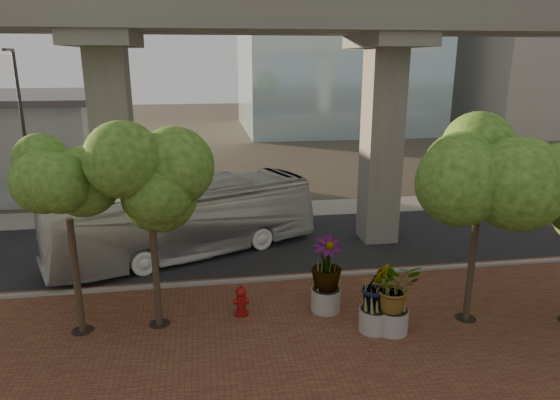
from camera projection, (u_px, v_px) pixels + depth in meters
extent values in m
plane|color=#3D382C|center=(260.00, 262.00, 21.71)|extent=(160.00, 160.00, 0.00)
cube|color=brown|center=(292.00, 371.00, 14.10)|extent=(70.00, 13.00, 0.06)
cube|color=black|center=(255.00, 245.00, 23.61)|extent=(90.00, 8.00, 0.04)
cube|color=gray|center=(265.00, 280.00, 19.79)|extent=(70.00, 0.25, 0.16)
cube|color=gray|center=(245.00, 211.00, 28.83)|extent=(90.00, 3.00, 0.06)
cube|color=gray|center=(255.00, 6.00, 19.22)|extent=(72.00, 2.40, 1.80)
cube|color=gray|center=(248.00, 13.00, 22.26)|extent=(72.00, 2.40, 1.80)
cube|color=#A29E92|center=(546.00, 28.00, 58.25)|extent=(18.00, 16.00, 24.00)
imported|color=silver|center=(185.00, 220.00, 22.05)|extent=(12.13, 7.17, 3.33)
cylinder|color=maroon|center=(241.00, 313.00, 17.15)|extent=(0.48, 0.48, 0.11)
cylinder|color=maroon|center=(241.00, 303.00, 17.04)|extent=(0.32, 0.32, 0.78)
sphere|color=maroon|center=(241.00, 292.00, 16.93)|extent=(0.37, 0.37, 0.37)
cylinder|color=maroon|center=(241.00, 288.00, 16.89)|extent=(0.11, 0.11, 0.13)
cylinder|color=maroon|center=(241.00, 301.00, 17.02)|extent=(0.54, 0.21, 0.21)
cylinder|color=#A29E93|center=(392.00, 321.00, 15.99)|extent=(1.00, 1.00, 0.78)
imported|color=#284E14|center=(395.00, 286.00, 15.65)|extent=(2.22, 2.22, 1.67)
cylinder|color=gray|center=(326.00, 299.00, 17.37)|extent=(1.03, 1.03, 0.80)
imported|color=#284E14|center=(327.00, 264.00, 17.00)|extent=(2.51, 2.51, 1.88)
cylinder|color=#A19A91|center=(374.00, 319.00, 16.07)|extent=(0.98, 0.98, 0.76)
imported|color=#284E14|center=(376.00, 286.00, 15.74)|extent=(2.17, 2.17, 1.63)
cylinder|color=#443727|center=(76.00, 276.00, 15.62)|extent=(0.22, 0.22, 3.81)
cylinder|color=black|center=(83.00, 330.00, 16.14)|extent=(0.70, 0.70, 0.01)
cylinder|color=#443727|center=(156.00, 272.00, 16.04)|extent=(0.22, 0.22, 3.70)
cylinder|color=black|center=(160.00, 324.00, 16.55)|extent=(0.70, 0.70, 0.01)
cylinder|color=#443727|center=(472.00, 262.00, 16.34)|extent=(0.22, 0.22, 4.12)
cylinder|color=black|center=(465.00, 318.00, 16.90)|extent=(0.70, 0.70, 0.01)
cylinder|color=#2A292E|center=(26.00, 143.00, 24.82)|extent=(0.16, 0.16, 8.87)
cube|color=#2A292E|center=(8.00, 50.00, 23.08)|extent=(0.17, 1.11, 0.17)
cube|color=silver|center=(4.00, 53.00, 22.59)|extent=(0.44, 0.22, 0.13)
cylinder|color=#2B2B30|center=(384.00, 140.00, 28.63)|extent=(0.14, 0.14, 7.93)
cube|color=#2B2B30|center=(392.00, 69.00, 27.08)|extent=(0.15, 0.99, 0.15)
cube|color=silver|center=(395.00, 72.00, 26.63)|extent=(0.40, 0.20, 0.12)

